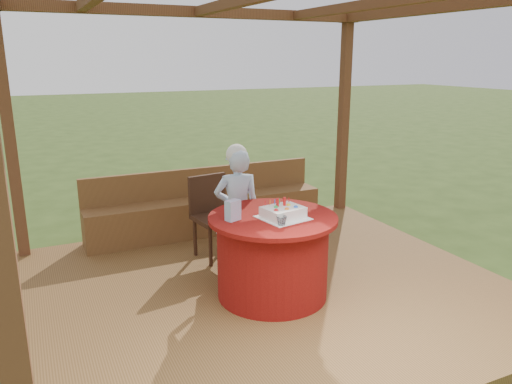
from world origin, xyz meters
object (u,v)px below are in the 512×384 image
table (272,255)px  elderly_woman (237,208)px  chair (213,212)px  gift_bag (233,210)px  bench (207,211)px  drinking_glass (282,221)px  birthday_cake (283,212)px

table → elderly_woman: 0.72m
chair → gift_bag: bearing=-101.2°
bench → elderly_woman: size_ratio=2.26×
bench → gift_bag: gift_bag is taller
gift_bag → drinking_glass: bearing=-65.3°
birthday_cake → gift_bag: (-0.42, 0.13, 0.04)m
table → elderly_woman: bearing=95.6°
chair → gift_bag: size_ratio=5.01×
bench → drinking_glass: (-0.10, -2.19, 0.55)m
bench → gift_bag: bearing=-102.4°
bench → table: 1.93m
birthday_cake → gift_bag: gift_bag is taller
drinking_glass → table: bearing=78.6°
chair → elderly_woman: (0.08, -0.49, 0.16)m
chair → elderly_woman: bearing=-80.2°
bench → birthday_cake: (0.01, -2.02, 0.56)m
table → chair: chair is taller
table → gift_bag: 0.60m
bench → drinking_glass: drinking_glass is taller
chair → gift_bag: 1.19m
elderly_woman → gift_bag: 0.72m
gift_bag → drinking_glass: (0.32, -0.31, -0.05)m
drinking_glass → bench: bearing=87.4°
chair → bench: bearing=75.8°
birthday_cake → table: bearing=119.2°
bench → drinking_glass: bearing=-92.6°
birthday_cake → bench: bearing=90.2°
drinking_glass → gift_bag: bearing=135.5°
table → elderly_woman: (-0.07, 0.67, 0.28)m
bench → table: size_ratio=2.58×
bench → chair: size_ratio=3.33×
table → birthday_cake: 0.45m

